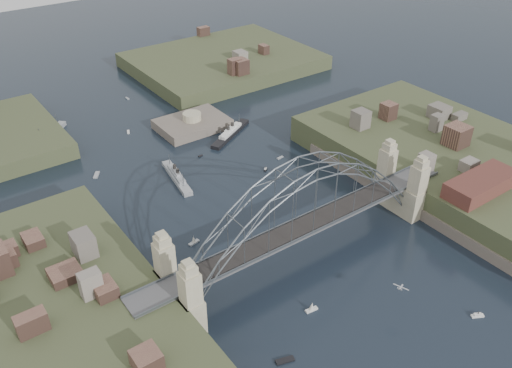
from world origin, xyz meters
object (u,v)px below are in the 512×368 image
(bridge, at_px, (305,212))
(naval_cruiser_near, at_px, (177,177))
(wharf_shed, at_px, (481,184))
(fort_island, at_px, (193,129))
(ocean_liner, at_px, (230,133))
(naval_cruiser_far, at_px, (50,134))

(bridge, height_order, naval_cruiser_near, bridge)
(wharf_shed, bearing_deg, fort_island, 110.85)
(fort_island, xyz_separation_m, naval_cruiser_near, (-19.53, -24.79, 1.21))
(naval_cruiser_near, relative_size, ocean_liner, 0.95)
(fort_island, bearing_deg, naval_cruiser_near, -128.24)
(fort_island, xyz_separation_m, wharf_shed, (32.00, -84.00, 10.34))
(naval_cruiser_far, height_order, ocean_liner, naval_cruiser_far)
(naval_cruiser_near, bearing_deg, fort_island, 51.76)
(bridge, distance_m, ocean_liner, 62.66)
(wharf_shed, distance_m, naval_cruiser_near, 79.03)
(bridge, relative_size, wharf_shed, 4.20)
(wharf_shed, relative_size, naval_cruiser_near, 1.06)
(fort_island, relative_size, ocean_liner, 1.11)
(naval_cruiser_near, distance_m, naval_cruiser_far, 50.40)
(bridge, relative_size, ocean_liner, 4.24)
(ocean_liner, bearing_deg, wharf_shed, -71.15)
(bridge, distance_m, naval_cruiser_near, 47.25)
(naval_cruiser_far, relative_size, ocean_liner, 0.72)
(wharf_shed, relative_size, naval_cruiser_far, 1.40)
(bridge, bearing_deg, naval_cruiser_far, 106.96)
(naval_cruiser_far, xyz_separation_m, ocean_liner, (47.11, -32.82, -0.12))
(fort_island, xyz_separation_m, ocean_liner, (7.25, -11.49, 1.14))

